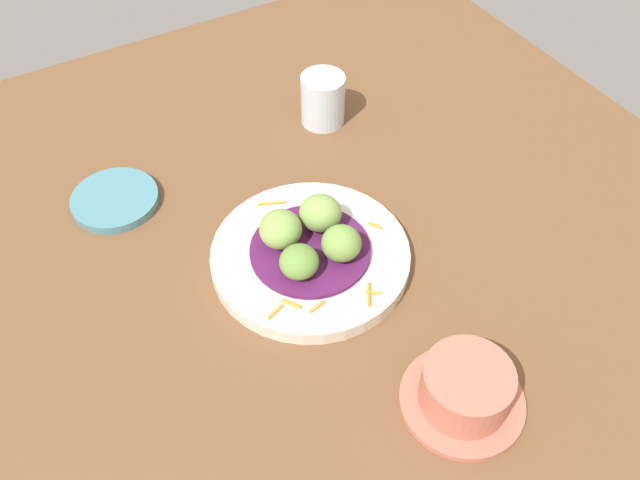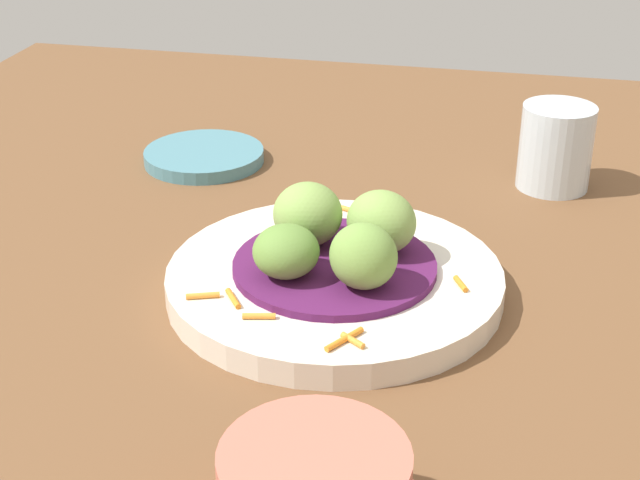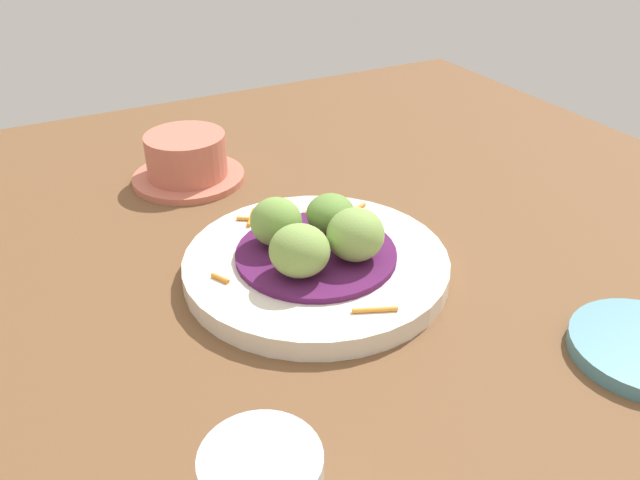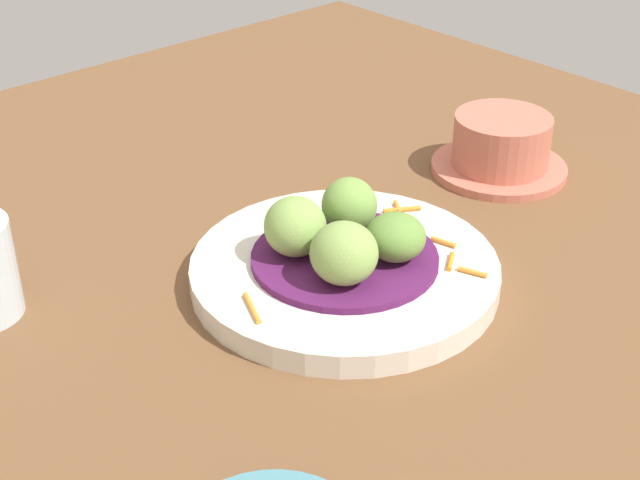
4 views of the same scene
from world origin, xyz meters
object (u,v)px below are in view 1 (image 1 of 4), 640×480
(main_plate, at_px, (310,257))
(guac_scoop_back, at_px, (279,228))
(side_plate_small, at_px, (115,200))
(guac_scoop_right, at_px, (320,213))
(water_glass, at_px, (323,99))
(guac_scoop_center, at_px, (341,243))
(guac_scoop_left, at_px, (299,262))
(terracotta_bowl, at_px, (465,390))

(main_plate, distance_m, guac_scoop_back, 0.05)
(main_plate, relative_size, side_plate_small, 2.12)
(guac_scoop_right, height_order, guac_scoop_back, guac_scoop_back)
(water_glass, bearing_deg, guac_scoop_center, -26.04)
(guac_scoop_right, xyz_separation_m, side_plate_small, (-0.19, -0.20, -0.04))
(guac_scoop_left, distance_m, water_glass, 0.31)
(main_plate, bearing_deg, terracotta_bowl, 9.54)
(side_plate_small, bearing_deg, guac_scoop_left, 30.64)
(guac_scoop_right, distance_m, side_plate_small, 0.28)
(guac_scoop_center, xyz_separation_m, terracotta_bowl, (0.22, 0.02, -0.02))
(guac_scoop_back, height_order, terracotta_bowl, guac_scoop_back)
(main_plate, bearing_deg, guac_scoop_left, -48.50)
(guac_scoop_center, xyz_separation_m, water_glass, (-0.26, 0.13, -0.01))
(main_plate, distance_m, water_glass, 0.28)
(main_plate, xyz_separation_m, water_glass, (-0.23, 0.15, 0.03))
(guac_scoop_left, distance_m, terracotta_bowl, 0.23)
(guac_scoop_back, distance_m, side_plate_small, 0.24)
(guac_scoop_back, xyz_separation_m, terracotta_bowl, (0.27, 0.07, -0.02))
(guac_scoop_back, bearing_deg, guac_scoop_right, 86.50)
(main_plate, relative_size, terracotta_bowl, 1.86)
(guac_scoop_center, xyz_separation_m, guac_scoop_back, (-0.06, -0.05, 0.00))
(guac_scoop_right, bearing_deg, guac_scoop_left, -48.50)
(guac_scoop_right, xyz_separation_m, terracotta_bowl, (0.27, 0.01, -0.02))
(main_plate, height_order, terracotta_bowl, terracotta_bowl)
(guac_scoop_back, bearing_deg, guac_scoop_left, -3.50)
(guac_scoop_center, bearing_deg, water_glass, 153.96)
(guac_scoop_left, bearing_deg, guac_scoop_right, 131.50)
(guac_scoop_center, relative_size, guac_scoop_back, 0.93)
(guac_scoop_right, relative_size, guac_scoop_back, 1.02)
(guac_scoop_right, relative_size, water_glass, 0.69)
(guac_scoop_right, distance_m, terracotta_bowl, 0.27)
(guac_scoop_back, relative_size, side_plate_small, 0.45)
(side_plate_small, distance_m, terracotta_bowl, 0.51)
(guac_scoop_back, height_order, water_glass, water_glass)
(guac_scoop_left, relative_size, guac_scoop_back, 0.91)
(terracotta_bowl, bearing_deg, main_plate, -170.46)
(side_plate_small, bearing_deg, terracotta_bowl, 24.83)
(guac_scoop_right, distance_m, water_glass, 0.24)
(guac_scoop_left, bearing_deg, terracotta_bowl, 17.70)
(water_glass, bearing_deg, guac_scoop_left, -35.26)
(guac_scoop_center, height_order, side_plate_small, guac_scoop_center)
(guac_scoop_center, height_order, guac_scoop_right, same)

